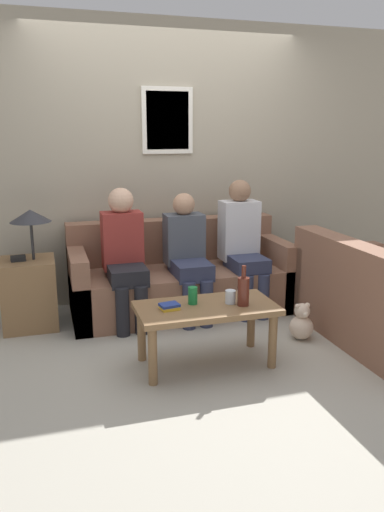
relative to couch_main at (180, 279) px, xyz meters
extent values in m
plane|color=#ADA899|center=(0.00, -0.49, -0.28)|extent=(16.00, 16.00, 0.00)
cube|color=#9E937F|center=(0.00, 0.44, 1.02)|extent=(9.00, 0.06, 2.60)
cube|color=silver|center=(0.00, 0.40, 1.42)|extent=(0.48, 0.02, 0.60)
cube|color=silver|center=(0.00, 0.39, 1.42)|extent=(0.40, 0.01, 0.52)
cube|color=brown|center=(0.00, -0.05, -0.08)|extent=(1.97, 0.82, 0.40)
cube|color=brown|center=(0.00, 0.26, 0.32)|extent=(1.97, 0.20, 0.40)
cube|color=brown|center=(-0.91, -0.05, 0.03)|extent=(0.14, 0.82, 0.62)
cube|color=brown|center=(0.91, -0.05, 0.03)|extent=(0.14, 0.82, 0.62)
cube|color=brown|center=(1.03, -1.17, 0.32)|extent=(0.20, 1.52, 0.40)
cube|color=brown|center=(1.34, -0.48, 0.03)|extent=(0.82, 0.14, 0.62)
cube|color=olive|center=(-0.12, -1.15, 0.13)|extent=(0.97, 0.49, 0.04)
cylinder|color=olive|center=(-0.55, -1.33, -0.09)|extent=(0.06, 0.06, 0.40)
cylinder|color=olive|center=(0.30, -1.33, -0.09)|extent=(0.06, 0.06, 0.40)
cylinder|color=olive|center=(-0.55, -0.96, -0.09)|extent=(0.06, 0.06, 0.40)
cylinder|color=olive|center=(0.30, -0.96, -0.09)|extent=(0.06, 0.06, 0.40)
cube|color=olive|center=(-1.31, -0.05, 0.00)|extent=(0.44, 0.44, 0.58)
cylinder|color=#262628|center=(-1.26, -0.05, 0.46)|extent=(0.02, 0.02, 0.33)
cone|color=#2D2D33|center=(-1.26, -0.05, 0.66)|extent=(0.33, 0.33, 0.10)
cube|color=black|center=(-1.38, -0.07, 0.30)|extent=(0.12, 0.09, 0.02)
cube|color=black|center=(-1.38, -0.07, 0.33)|extent=(0.12, 0.08, 0.03)
cylinder|color=#562319|center=(0.12, -1.21, 0.25)|extent=(0.08, 0.08, 0.20)
cylinder|color=#562319|center=(0.12, -1.21, 0.39)|extent=(0.03, 0.03, 0.08)
cylinder|color=silver|center=(0.05, -1.15, 0.20)|extent=(0.07, 0.07, 0.09)
cube|color=gold|center=(-0.38, -1.14, 0.16)|extent=(0.13, 0.12, 0.02)
cube|color=navy|center=(-0.38, -1.14, 0.18)|extent=(0.14, 0.12, 0.02)
cylinder|color=#197A38|center=(-0.20, -1.09, 0.21)|extent=(0.07, 0.07, 0.12)
cube|color=black|center=(-0.53, -0.27, 0.17)|extent=(0.31, 0.40, 0.14)
cylinder|color=black|center=(-0.60, -0.48, -0.08)|extent=(0.11, 0.11, 0.40)
cylinder|color=black|center=(-0.45, -0.48, -0.08)|extent=(0.11, 0.11, 0.40)
cube|color=maroon|center=(-0.53, -0.07, 0.41)|extent=(0.34, 0.22, 0.49)
sphere|color=tan|center=(-0.53, -0.07, 0.75)|extent=(0.22, 0.22, 0.22)
cube|color=#2D334C|center=(0.02, -0.27, 0.17)|extent=(0.31, 0.42, 0.14)
cylinder|color=#2D334C|center=(-0.05, -0.48, -0.08)|extent=(0.11, 0.11, 0.40)
cylinder|color=#2D334C|center=(0.10, -0.48, -0.08)|extent=(0.11, 0.11, 0.40)
cube|color=#474C56|center=(0.02, -0.07, 0.39)|extent=(0.34, 0.22, 0.45)
sphere|color=tan|center=(0.02, -0.07, 0.70)|extent=(0.19, 0.19, 0.19)
cube|color=#2D334C|center=(0.55, -0.25, 0.17)|extent=(0.31, 0.40, 0.14)
cylinder|color=#2D334C|center=(0.48, -0.45, -0.08)|extent=(0.11, 0.11, 0.40)
cylinder|color=#2D334C|center=(0.63, -0.45, -0.08)|extent=(0.11, 0.11, 0.40)
cube|color=silver|center=(0.55, -0.05, 0.44)|extent=(0.34, 0.22, 0.54)
sphere|color=#8C664C|center=(0.55, -0.05, 0.80)|extent=(0.20, 0.20, 0.20)
sphere|color=beige|center=(0.74, -0.95, -0.19)|extent=(0.19, 0.19, 0.19)
sphere|color=beige|center=(0.74, -0.95, -0.05)|extent=(0.12, 0.12, 0.12)
sphere|color=beige|center=(0.70, -0.95, -0.01)|extent=(0.04, 0.04, 0.04)
sphere|color=beige|center=(0.78, -0.95, -0.01)|extent=(0.04, 0.04, 0.04)
sphere|color=#FFEAD1|center=(0.74, -1.00, -0.06)|extent=(0.05, 0.05, 0.05)
camera|label=1|loc=(-1.15, -4.24, 1.32)|focal=35.00mm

